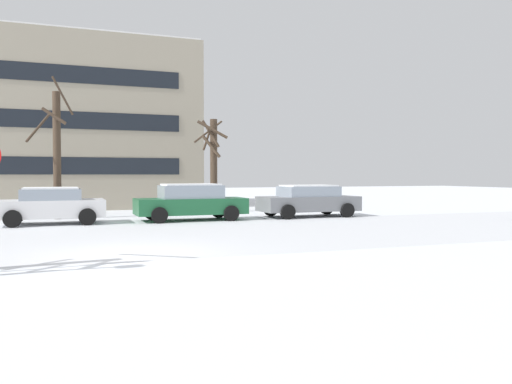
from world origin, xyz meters
TOP-DOWN VIEW (x-y plane):
  - ground_plane at (0.00, 0.00)m, footprint 120.00×120.00m
  - road_surface at (0.00, 3.52)m, footprint 80.00×9.03m
  - parked_car_white at (-1.82, 8.93)m, footprint 3.94×2.12m
  - parked_car_green at (3.59, 8.68)m, footprint 4.53×2.03m
  - parked_car_gray at (9.00, 8.66)m, footprint 4.47×2.14m
  - tree_far_right at (-1.62, 11.37)m, footprint 1.95×1.94m
  - tree_far_left at (5.72, 12.81)m, footprint 1.69×1.88m
  - building_far_left at (-1.01, 20.65)m, footprint 14.26×9.14m

SIDE VIEW (x-z plane):
  - ground_plane at x=0.00m, z-range 0.00..0.00m
  - road_surface at x=0.00m, z-range 0.00..0.00m
  - parked_car_white at x=-1.82m, z-range 0.02..1.44m
  - parked_car_gray at x=9.00m, z-range 0.02..1.45m
  - parked_car_green at x=3.59m, z-range 0.01..1.53m
  - tree_far_left at x=5.72m, z-range 0.24..4.96m
  - tree_far_right at x=-1.62m, z-range -0.11..5.87m
  - building_far_left at x=-1.01m, z-range 0.00..9.54m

